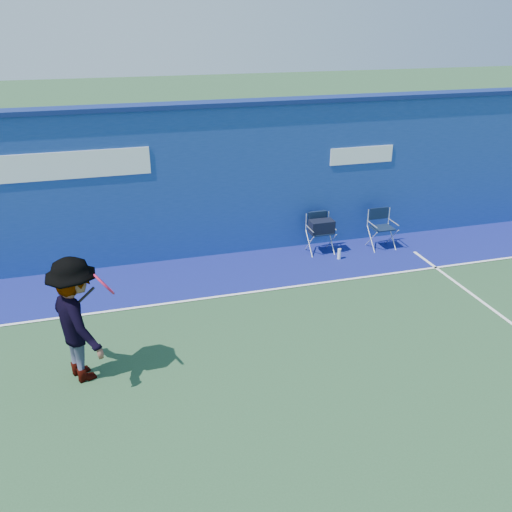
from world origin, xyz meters
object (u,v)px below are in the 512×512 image
object	(u,v)px
water_bottle	(339,254)
tennis_player	(78,320)
directors_chair_right	(381,236)
directors_chair_left	(320,236)

from	to	relation	value
water_bottle	tennis_player	distance (m)	5.68
tennis_player	directors_chair_right	bearing A→B (deg)	25.86
directors_chair_left	tennis_player	distance (m)	5.66
directors_chair_left	tennis_player	bearing A→B (deg)	-147.00
directors_chair_left	directors_chair_right	bearing A→B (deg)	-5.24
directors_chair_left	directors_chair_right	size ratio (longest dim) A/B	1.01
directors_chair_right	water_bottle	world-z (taller)	directors_chair_right
directors_chair_left	tennis_player	size ratio (longest dim) A/B	0.47
water_bottle	directors_chair_left	bearing A→B (deg)	119.08
tennis_player	water_bottle	bearing A→B (deg)	27.85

